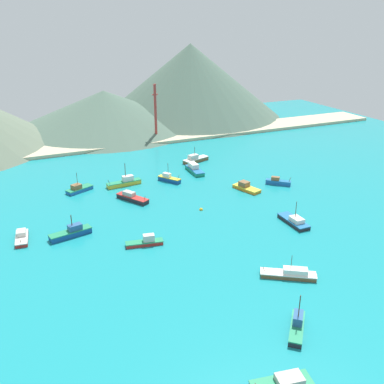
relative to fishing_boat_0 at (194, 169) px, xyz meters
The scene contains 21 objects.
ground 47.25m from the fishing_boat_0, 108.27° to the right, with size 260.00×280.00×0.50m.
fishing_boat_0 is the anchor object (origin of this frame).
fishing_boat_1 10.41m from the fishing_boat_0, 64.05° to the left, with size 10.33×5.68×5.57m.
fishing_boat_2 88.51m from the fishing_boat_0, 106.33° to the right, with size 8.95×4.55×2.04m.
fishing_boat_3 37.63m from the fishing_boat_0, behind, with size 8.32×5.92×5.81m.
fishing_boat_4 24.19m from the fishing_boat_0, behind, with size 10.68×3.38×6.94m.
fishing_boat_5 11.76m from the fishing_boat_0, 155.84° to the right, with size 5.73×7.37×5.87m.
fishing_boat_6 63.59m from the fishing_boat_0, 97.18° to the right, with size 10.46×7.88×4.87m.
fishing_boat_7 29.12m from the fishing_boat_0, 150.50° to the right, with size 7.31×9.98×2.54m.
fishing_boat_8 52.63m from the fishing_boat_0, 146.83° to the right, with size 10.01×4.50×5.30m.
fishing_boat_9 49.46m from the fishing_boat_0, 126.83° to the right, with size 8.55×3.51×2.45m.
fishing_boat_11 60.56m from the fishing_boat_0, 154.51° to the right, with size 3.30×7.64×2.06m.
fishing_boat_12 27.64m from the fishing_boat_0, 48.02° to the right, with size 6.83×6.42×2.76m.
fishing_boat_13 21.68m from the fishing_boat_0, 69.78° to the right, with size 5.68×9.15×2.37m.
fishing_boat_14 77.74m from the fishing_boat_0, 101.88° to the right, with size 6.96×7.56×6.60m.
fishing_boat_15 44.91m from the fishing_boat_0, 81.17° to the right, with size 3.31×9.45×5.98m.
buoy_0 29.84m from the fishing_boat_0, 110.75° to the right, with size 0.91×0.91×0.91m.
beach_strip 45.45m from the fishing_boat_0, 109.02° to the left, with size 247.00×16.45×1.20m, color #C6B793.
hill_central 73.17m from the fishing_boat_0, 99.79° to the left, with size 82.00×82.00×16.82m.
hill_east 87.37m from the fishing_boat_0, 67.11° to the left, with size 90.87×90.87×35.43m.
radio_tower 42.63m from the fishing_boat_0, 88.00° to the left, with size 2.29×1.83×22.85m.
Camera 1 is at (-38.93, -44.53, 46.77)m, focal length 39.66 mm.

